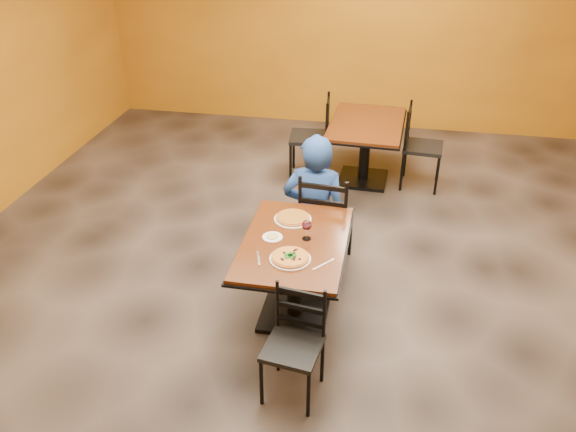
% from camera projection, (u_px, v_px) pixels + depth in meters
% --- Properties ---
extents(floor, '(7.00, 8.00, 0.01)m').
position_uv_depth(floor, '(304.00, 280.00, 5.31)').
color(floor, black).
rests_on(floor, ground).
extents(wall_back, '(7.00, 0.01, 3.00)m').
position_uv_depth(wall_back, '(353.00, 20.00, 7.94)').
color(wall_back, '#C77D16').
rests_on(wall_back, ground).
extents(table_main, '(0.83, 1.23, 0.75)m').
position_uv_depth(table_main, '(295.00, 261.00, 4.60)').
color(table_main, '#582B0D').
rests_on(table_main, floor).
extents(table_second, '(0.91, 1.30, 0.75)m').
position_uv_depth(table_second, '(366.00, 138.00, 6.78)').
color(table_second, '#582B0D').
rests_on(table_second, floor).
extents(chair_main_near, '(0.42, 0.42, 0.83)m').
position_uv_depth(chair_main_near, '(293.00, 349.00, 3.95)').
color(chair_main_near, black).
rests_on(chair_main_near, floor).
extents(chair_main_far, '(0.48, 0.48, 0.99)m').
position_uv_depth(chair_main_far, '(326.00, 218.00, 5.30)').
color(chair_main_far, black).
rests_on(chair_main_far, floor).
extents(chair_second_left, '(0.50, 0.50, 1.01)m').
position_uv_depth(chair_second_left, '(309.00, 138.00, 6.92)').
color(chair_second_left, black).
rests_on(chair_second_left, floor).
extents(chair_second_right, '(0.47, 0.47, 0.98)m').
position_uv_depth(chair_second_right, '(423.00, 147.00, 6.71)').
color(chair_second_right, black).
rests_on(chair_second_right, floor).
extents(diner, '(0.62, 0.41, 1.24)m').
position_uv_depth(diner, '(315.00, 196.00, 5.41)').
color(diner, '#194A89').
rests_on(diner, floor).
extents(plate_main, '(0.31, 0.31, 0.01)m').
position_uv_depth(plate_main, '(290.00, 259.00, 4.28)').
color(plate_main, white).
rests_on(plate_main, table_main).
extents(pizza_main, '(0.28, 0.28, 0.02)m').
position_uv_depth(pizza_main, '(290.00, 257.00, 4.27)').
color(pizza_main, maroon).
rests_on(pizza_main, plate_main).
extents(plate_far, '(0.31, 0.31, 0.01)m').
position_uv_depth(plate_far, '(293.00, 219.00, 4.78)').
color(plate_far, white).
rests_on(plate_far, table_main).
extents(pizza_far, '(0.28, 0.28, 0.02)m').
position_uv_depth(pizza_far, '(293.00, 217.00, 4.77)').
color(pizza_far, '#AF8C21').
rests_on(pizza_far, plate_far).
extents(side_plate, '(0.16, 0.16, 0.01)m').
position_uv_depth(side_plate, '(272.00, 237.00, 4.54)').
color(side_plate, white).
rests_on(side_plate, table_main).
extents(dip, '(0.09, 0.09, 0.01)m').
position_uv_depth(dip, '(272.00, 236.00, 4.53)').
color(dip, tan).
rests_on(dip, side_plate).
extents(wine_glass, '(0.08, 0.08, 0.18)m').
position_uv_depth(wine_glass, '(307.00, 229.00, 4.48)').
color(wine_glass, white).
rests_on(wine_glass, table_main).
extents(fork, '(0.07, 0.19, 0.00)m').
position_uv_depth(fork, '(258.00, 258.00, 4.30)').
color(fork, silver).
rests_on(fork, table_main).
extents(knife, '(0.15, 0.17, 0.00)m').
position_uv_depth(knife, '(324.00, 264.00, 4.23)').
color(knife, silver).
rests_on(knife, table_main).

